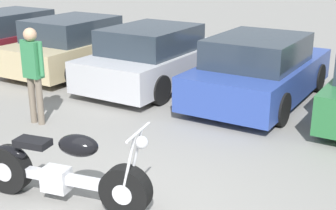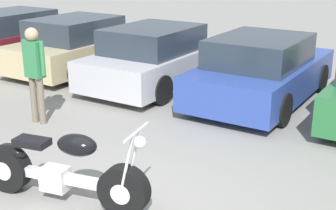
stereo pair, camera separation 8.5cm
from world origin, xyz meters
The scene contains 6 objects.
motorcycle centered at (-0.62, 0.05, 0.42)m, with size 2.31×0.82×1.10m.
parked_car_maroon centered at (-7.59, 5.43, 0.65)m, with size 1.95×4.11×1.39m.
parked_car_champagne centered at (-5.07, 5.35, 0.65)m, with size 1.95×4.11×1.39m.
parked_car_silver centered at (-2.56, 5.21, 0.65)m, with size 1.95×4.11×1.39m.
parked_car_blue centered at (-0.04, 5.31, 0.65)m, with size 1.95×4.11×1.39m.
person_standing centered at (-3.00, 1.90, 1.05)m, with size 0.52×0.23×1.75m.
Camera 1 is at (3.23, -3.73, 3.02)m, focal length 50.00 mm.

